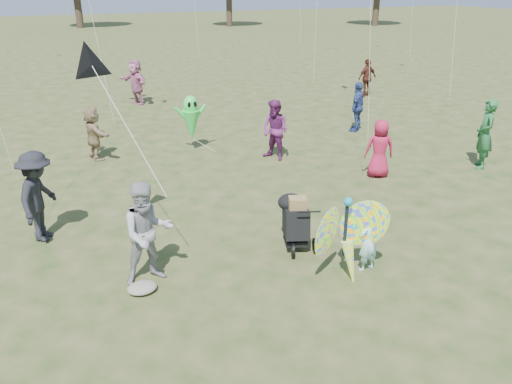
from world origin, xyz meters
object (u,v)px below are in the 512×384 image
(adult_man, at_px, (148,233))
(crowd_d, at_px, (94,133))
(child_girl, at_px, (368,242))
(butterfly_kite, at_px, (348,239))
(crowd_c, at_px, (358,107))
(jogging_stroller, at_px, (295,218))
(crowd_e, at_px, (275,130))
(crowd_h, at_px, (367,78))
(crowd_b, at_px, (38,197))
(crowd_f, at_px, (485,134))
(alien_kite, at_px, (191,120))
(crowd_j, at_px, (136,82))
(crowd_a, at_px, (380,149))

(adult_man, height_order, crowd_d, adult_man)
(child_girl, height_order, butterfly_kite, butterfly_kite)
(crowd_c, bearing_deg, jogging_stroller, 9.75)
(crowd_e, bearing_deg, jogging_stroller, -47.61)
(crowd_d, distance_m, butterfly_kite, 9.07)
(child_girl, relative_size, crowd_h, 0.68)
(crowd_b, relative_size, jogging_stroller, 1.66)
(adult_man, height_order, crowd_f, crowd_f)
(butterfly_kite, bearing_deg, adult_man, 157.25)
(crowd_c, distance_m, crowd_d, 8.83)
(crowd_d, xyz_separation_m, butterfly_kite, (3.19, -8.49, -0.01))
(crowd_c, height_order, alien_kite, crowd_c)
(crowd_b, xyz_separation_m, crowd_c, (10.45, 4.10, -0.07))
(crowd_h, bearing_deg, crowd_f, 67.86)
(crowd_d, height_order, crowd_j, crowd_j)
(crowd_c, xyz_separation_m, butterfly_kite, (-5.62, -7.86, -0.08))
(child_girl, bearing_deg, jogging_stroller, -65.65)
(crowd_e, xyz_separation_m, jogging_stroller, (-1.96, -4.91, -0.27))
(crowd_e, xyz_separation_m, crowd_h, (7.69, 6.22, -0.05))
(jogging_stroller, bearing_deg, crowd_c, 68.52)
(crowd_e, bearing_deg, alien_kite, -157.63)
(adult_man, bearing_deg, butterfly_kite, -25.24)
(adult_man, bearing_deg, crowd_c, 34.06)
(adult_man, relative_size, crowd_b, 0.99)
(crowd_d, height_order, jogging_stroller, crowd_d)
(crowd_e, xyz_separation_m, butterfly_kite, (-1.67, -6.30, -0.10))
(crowd_a, height_order, crowd_b, crowd_b)
(crowd_c, xyz_separation_m, jogging_stroller, (-5.91, -6.46, -0.26))
(crowd_b, distance_m, crowd_d, 5.02)
(crowd_d, xyz_separation_m, alien_kite, (2.86, -0.41, 0.18))
(butterfly_kite, bearing_deg, crowd_d, 110.56)
(crowd_d, distance_m, crowd_e, 5.33)
(child_girl, distance_m, alien_kite, 8.08)
(crowd_e, xyz_separation_m, crowd_f, (5.04, -2.99, 0.09))
(crowd_a, xyz_separation_m, alien_kite, (-3.93, 4.17, 0.19))
(crowd_f, bearing_deg, child_girl, -30.90)
(crowd_f, bearing_deg, crowd_b, -60.77)
(crowd_a, distance_m, crowd_f, 3.17)
(crowd_e, bearing_deg, crowd_b, -94.49)
(crowd_f, xyz_separation_m, jogging_stroller, (-7.00, -1.92, -0.36))
(crowd_h, bearing_deg, crowd_b, 25.56)
(adult_man, xyz_separation_m, crowd_h, (12.54, 11.19, -0.09))
(child_girl, relative_size, crowd_e, 0.65)
(crowd_b, distance_m, crowd_j, 12.25)
(crowd_e, relative_size, alien_kite, 1.02)
(crowd_j, distance_m, alien_kite, 7.16)
(child_girl, height_order, crowd_e, crowd_e)
(butterfly_kite, bearing_deg, child_girl, 6.31)
(crowd_f, height_order, butterfly_kite, crowd_f)
(butterfly_kite, bearing_deg, crowd_b, 142.14)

